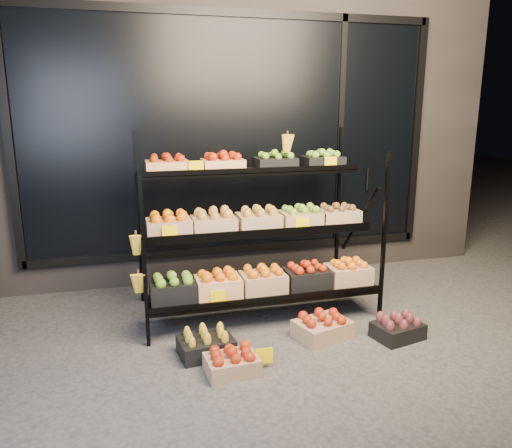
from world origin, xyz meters
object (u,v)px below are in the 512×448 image
object	(u,v)px
floor_crate_left	(232,361)
display_rack	(257,230)
floor_crate_midright	(322,326)
floor_crate_midleft	(206,343)

from	to	relation	value
floor_crate_left	display_rack	bearing A→B (deg)	60.99
floor_crate_midright	floor_crate_left	bearing A→B (deg)	-173.61
display_rack	floor_crate_midleft	size ratio (longest dim) A/B	4.97
floor_crate_midleft	floor_crate_midright	bearing A→B (deg)	-4.69
display_rack	floor_crate_midright	distance (m)	1.02
display_rack	floor_crate_left	distance (m)	1.30
floor_crate_left	floor_crate_midleft	size ratio (longest dim) A/B	0.89
floor_crate_left	floor_crate_midright	distance (m)	0.91
display_rack	floor_crate_midleft	xyz separation A→B (m)	(-0.59, -0.69, -0.69)
floor_crate_midleft	floor_crate_midright	distance (m)	0.98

